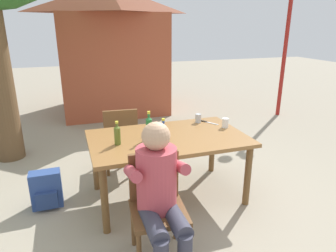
{
  "coord_description": "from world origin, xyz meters",
  "views": [
    {
      "loc": [
        -0.97,
        -2.89,
        1.88
      ],
      "look_at": [
        0.0,
        0.0,
        0.84
      ],
      "focal_mm": 32.65,
      "sensor_mm": 36.0,
      "label": 1
    }
  ],
  "objects_px": {
    "chair_near_left": "(157,201)",
    "bottle_olive": "(117,134)",
    "dining_table": "(168,144)",
    "table_knife": "(208,122)",
    "chair_far_left": "(121,136)",
    "bottle_blue": "(163,134)",
    "cup_white": "(225,123)",
    "person_in_white_shirt": "(159,190)",
    "brick_kiosk": "(111,47)",
    "bottle_green": "(149,128)",
    "backpack_by_near_side": "(46,190)",
    "lamp_post": "(288,22)",
    "cup_steel": "(198,118)"
  },
  "relations": [
    {
      "from": "chair_near_left",
      "to": "bottle_olive",
      "type": "xyz_separation_m",
      "value": [
        -0.18,
        0.75,
        0.34
      ]
    },
    {
      "from": "bottle_olive",
      "to": "dining_table",
      "type": "bearing_deg",
      "value": 4.77
    },
    {
      "from": "table_knife",
      "to": "chair_near_left",
      "type": "bearing_deg",
      "value": -131.77
    },
    {
      "from": "chair_far_left",
      "to": "bottle_blue",
      "type": "relative_size",
      "value": 3.15
    },
    {
      "from": "cup_white",
      "to": "chair_far_left",
      "type": "bearing_deg",
      "value": 146.7
    },
    {
      "from": "person_in_white_shirt",
      "to": "brick_kiosk",
      "type": "height_order",
      "value": "brick_kiosk"
    },
    {
      "from": "bottle_green",
      "to": "bottle_blue",
      "type": "bearing_deg",
      "value": -62.87
    },
    {
      "from": "backpack_by_near_side",
      "to": "lamp_post",
      "type": "relative_size",
      "value": 0.15
    },
    {
      "from": "person_in_white_shirt",
      "to": "lamp_post",
      "type": "relative_size",
      "value": 0.45
    },
    {
      "from": "bottle_green",
      "to": "backpack_by_near_side",
      "type": "distance_m",
      "value": 1.28
    },
    {
      "from": "table_knife",
      "to": "cup_white",
      "type": "bearing_deg",
      "value": -65.05
    },
    {
      "from": "brick_kiosk",
      "to": "chair_far_left",
      "type": "bearing_deg",
      "value": -97.11
    },
    {
      "from": "chair_far_left",
      "to": "cup_white",
      "type": "relative_size",
      "value": 7.8
    },
    {
      "from": "table_knife",
      "to": "backpack_by_near_side",
      "type": "bearing_deg",
      "value": -177.23
    },
    {
      "from": "chair_far_left",
      "to": "brick_kiosk",
      "type": "relative_size",
      "value": 0.33
    },
    {
      "from": "person_in_white_shirt",
      "to": "table_knife",
      "type": "distance_m",
      "value": 1.57
    },
    {
      "from": "backpack_by_near_side",
      "to": "bottle_green",
      "type": "bearing_deg",
      "value": -12.04
    },
    {
      "from": "bottle_olive",
      "to": "table_knife",
      "type": "relative_size",
      "value": 1.13
    },
    {
      "from": "chair_near_left",
      "to": "table_knife",
      "type": "relative_size",
      "value": 4.06
    },
    {
      "from": "dining_table",
      "to": "backpack_by_near_side",
      "type": "height_order",
      "value": "dining_table"
    },
    {
      "from": "bottle_olive",
      "to": "bottle_blue",
      "type": "relative_size",
      "value": 0.88
    },
    {
      "from": "backpack_by_near_side",
      "to": "lamp_post",
      "type": "distance_m",
      "value": 5.32
    },
    {
      "from": "dining_table",
      "to": "backpack_by_near_side",
      "type": "relative_size",
      "value": 4.11
    },
    {
      "from": "chair_far_left",
      "to": "backpack_by_near_side",
      "type": "xyz_separation_m",
      "value": [
        -0.91,
        -0.59,
        -0.29
      ]
    },
    {
      "from": "bottle_green",
      "to": "brick_kiosk",
      "type": "xyz_separation_m",
      "value": [
        0.22,
        3.91,
        0.52
      ]
    },
    {
      "from": "table_knife",
      "to": "lamp_post",
      "type": "bearing_deg",
      "value": 37.55
    },
    {
      "from": "person_in_white_shirt",
      "to": "bottle_olive",
      "type": "distance_m",
      "value": 0.9
    },
    {
      "from": "dining_table",
      "to": "person_in_white_shirt",
      "type": "xyz_separation_m",
      "value": [
        -0.37,
        -0.91,
        0.01
      ]
    },
    {
      "from": "bottle_olive",
      "to": "lamp_post",
      "type": "height_order",
      "value": "lamp_post"
    },
    {
      "from": "dining_table",
      "to": "bottle_blue",
      "type": "xyz_separation_m",
      "value": [
        -0.12,
        -0.21,
        0.2
      ]
    },
    {
      "from": "chair_near_left",
      "to": "table_knife",
      "type": "bearing_deg",
      "value": 48.23
    },
    {
      "from": "bottle_olive",
      "to": "bottle_blue",
      "type": "distance_m",
      "value": 0.46
    },
    {
      "from": "cup_white",
      "to": "table_knife",
      "type": "xyz_separation_m",
      "value": [
        -0.11,
        0.23,
        -0.05
      ]
    },
    {
      "from": "chair_far_left",
      "to": "backpack_by_near_side",
      "type": "distance_m",
      "value": 1.12
    },
    {
      "from": "chair_far_left",
      "to": "table_knife",
      "type": "bearing_deg",
      "value": -26.52
    },
    {
      "from": "brick_kiosk",
      "to": "dining_table",
      "type": "bearing_deg",
      "value": -90.1
    },
    {
      "from": "cup_white",
      "to": "backpack_by_near_side",
      "type": "xyz_separation_m",
      "value": [
        -2.01,
        0.13,
        -0.58
      ]
    },
    {
      "from": "backpack_by_near_side",
      "to": "dining_table",
      "type": "bearing_deg",
      "value": -9.23
    },
    {
      "from": "backpack_by_near_side",
      "to": "brick_kiosk",
      "type": "bearing_deg",
      "value": 70.64
    },
    {
      "from": "cup_steel",
      "to": "dining_table",
      "type": "bearing_deg",
      "value": -145.39
    },
    {
      "from": "chair_near_left",
      "to": "brick_kiosk",
      "type": "distance_m",
      "value": 4.79
    },
    {
      "from": "dining_table",
      "to": "cup_steel",
      "type": "height_order",
      "value": "cup_steel"
    },
    {
      "from": "chair_far_left",
      "to": "backpack_by_near_side",
      "type": "relative_size",
      "value": 2.15
    },
    {
      "from": "bottle_blue",
      "to": "cup_steel",
      "type": "xyz_separation_m",
      "value": [
        0.62,
        0.55,
        -0.07
      ]
    },
    {
      "from": "cup_white",
      "to": "backpack_by_near_side",
      "type": "bearing_deg",
      "value": 176.17
    },
    {
      "from": "bottle_blue",
      "to": "bottle_green",
      "type": "height_order",
      "value": "bottle_green"
    },
    {
      "from": "cup_white",
      "to": "cup_steel",
      "type": "height_order",
      "value": "cup_white"
    },
    {
      "from": "bottle_green",
      "to": "cup_steel",
      "type": "bearing_deg",
      "value": 27.17
    },
    {
      "from": "chair_near_left",
      "to": "lamp_post",
      "type": "distance_m",
      "value": 5.01
    },
    {
      "from": "chair_near_left",
      "to": "bottle_olive",
      "type": "distance_m",
      "value": 0.85
    }
  ]
}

